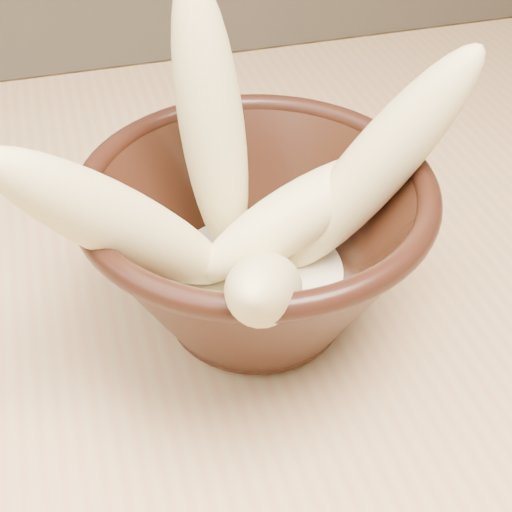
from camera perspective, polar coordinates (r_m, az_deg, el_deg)
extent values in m
cube|color=tan|center=(0.49, -13.71, -9.17)|extent=(1.20, 0.80, 0.04)
cylinder|color=tan|center=(1.12, 16.04, -2.65)|extent=(0.05, 0.05, 0.71)
cylinder|color=black|center=(0.47, 0.00, -4.59)|extent=(0.09, 0.09, 0.01)
cylinder|color=black|center=(0.46, 0.00, -2.71)|extent=(0.09, 0.09, 0.01)
torus|color=black|center=(0.41, 0.00, 5.44)|extent=(0.21, 0.21, 0.01)
cylinder|color=beige|center=(0.45, 0.00, -1.77)|extent=(0.12, 0.12, 0.02)
ellipsoid|color=#E3CC86|center=(0.43, -3.57, 10.52)|extent=(0.05, 0.08, 0.18)
ellipsoid|color=#E3CC86|center=(0.38, -10.42, 2.38)|extent=(0.16, 0.09, 0.16)
ellipsoid|color=#E3CC86|center=(0.42, 9.59, 7.14)|extent=(0.14, 0.05, 0.16)
ellipsoid|color=#E3CC86|center=(0.43, 3.27, 3.27)|extent=(0.15, 0.07, 0.08)
ellipsoid|color=#E3CC86|center=(0.37, 0.75, -2.64)|extent=(0.09, 0.14, 0.12)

